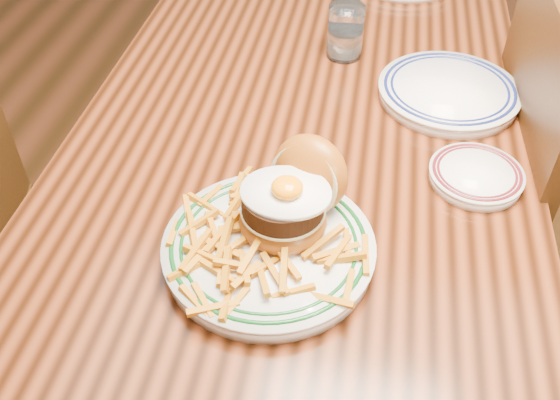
% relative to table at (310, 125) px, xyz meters
% --- Properties ---
extents(floor, '(6.00, 6.00, 0.00)m').
position_rel_table_xyz_m(floor, '(0.00, 0.00, -0.66)').
color(floor, black).
rests_on(floor, ground).
extents(table, '(0.85, 1.60, 0.75)m').
position_rel_table_xyz_m(table, '(0.00, 0.00, 0.00)').
color(table, black).
rests_on(table, floor).
extents(main_plate, '(0.32, 0.33, 0.15)m').
position_rel_table_xyz_m(main_plate, '(0.00, -0.44, 0.13)').
color(main_plate, white).
rests_on(main_plate, table).
extents(side_plate, '(0.16, 0.16, 0.02)m').
position_rel_table_xyz_m(side_plate, '(0.31, -0.23, 0.10)').
color(side_plate, white).
rests_on(side_plate, table).
extents(rear_plate, '(0.28, 0.28, 0.03)m').
position_rel_table_xyz_m(rear_plate, '(0.27, 0.01, 0.11)').
color(rear_plate, white).
rests_on(rear_plate, table).
extents(water_glass, '(0.08, 0.08, 0.11)m').
position_rel_table_xyz_m(water_glass, '(0.05, 0.14, 0.14)').
color(water_glass, white).
rests_on(water_glass, table).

